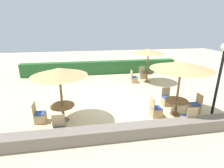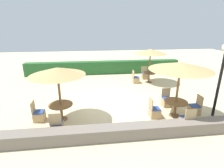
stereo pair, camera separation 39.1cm
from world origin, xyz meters
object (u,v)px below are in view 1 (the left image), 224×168
round_table_front_left (63,109)px  parasol_front_right (181,66)px  patio_chair_back_right_west (134,79)px  patio_chair_front_left_south (60,128)px  patio_chair_front_right_east (194,107)px  patio_chair_front_right_north (167,100)px  lamp_post (222,65)px  round_table_front_right (176,103)px  parasol_front_left (59,72)px  patio_chair_front_left_west (40,117)px  round_table_back_right (147,75)px  patio_chair_back_right_north (142,75)px  patio_chair_front_right_south (188,120)px  patio_chair_front_right_west (156,111)px  parasol_back_right (148,51)px

round_table_front_left → parasol_front_right: size_ratio=0.39×
patio_chair_back_right_west → patio_chair_front_left_south: bearing=-39.1°
parasol_front_right → patio_chair_front_right_east: bearing=3.1°
patio_chair_front_left_south → patio_chair_front_right_north: (5.24, 1.72, 0.00)m
lamp_post → round_table_front_right: (-1.79, 0.21, -1.78)m
round_table_front_left → patio_chair_front_left_south: 1.04m
parasol_front_left → patio_chair_front_left_west: size_ratio=2.57×
patio_chair_front_left_south → round_table_front_right: 5.24m
round_table_front_right → round_table_back_right: size_ratio=1.12×
patio_chair_front_left_south → patio_chair_back_right_west: 7.30m
patio_chair_front_right_east → round_table_back_right: size_ratio=1.01×
round_table_front_right → patio_chair_back_right_north: 5.92m
round_table_back_right → patio_chair_back_right_west: 1.01m
patio_chair_back_right_north → patio_chair_front_left_south: bearing=49.8°
round_table_front_left → patio_chair_back_right_north: size_ratio=1.12×
parasol_front_right → patio_chair_front_right_south: parasol_front_right is taller
lamp_post → round_table_front_right: 2.53m
patio_chair_back_right_north → patio_chair_front_right_west: bearing=77.0°
patio_chair_front_left_west → patio_chair_back_right_north: 8.58m
lamp_post → patio_chair_back_right_north: 6.61m
round_table_front_left → round_table_back_right: bearing=40.0°
lamp_post → patio_chair_front_right_west: 3.48m
patio_chair_front_left_south → patio_chair_front_right_south: same height
patio_chair_front_left_south → patio_chair_back_right_north: 8.63m
parasol_front_right → round_table_front_right: parasol_front_right is taller
patio_chair_front_right_west → patio_chair_front_left_south: bearing=-80.6°
patio_chair_back_right_north → patio_chair_front_right_north: bearing=86.2°
round_table_back_right → parasol_front_right: bearing=-94.5°
parasol_front_left → patio_chair_front_right_east: size_ratio=2.57×
lamp_post → patio_chair_front_left_west: lamp_post is taller
patio_chair_front_right_east → patio_chair_front_right_west: bearing=91.3°
patio_chair_front_right_north → parasol_back_right: size_ratio=0.38×
parasol_back_right → patio_chair_front_left_south: bearing=-134.6°
round_table_front_left → patio_chair_back_right_north: patio_chair_back_right_north is taller
patio_chair_front_right_west → patio_chair_back_right_west: same height
patio_chair_front_right_west → patio_chair_front_right_north: 1.46m
parasol_back_right → parasol_front_left: bearing=-140.0°
patio_chair_front_left_west → patio_chair_front_right_north: size_ratio=1.00×
round_table_front_right → round_table_back_right: round_table_front_right is taller
round_table_front_right → patio_chair_front_right_east: size_ratio=1.11×
round_table_front_left → patio_chair_front_left_south: (-0.03, -0.99, -0.32)m
patio_chair_front_left_south → patio_chair_front_left_west: (-0.96, 1.02, 0.00)m
round_table_front_right → parasol_front_left: bearing=176.6°
patio_chair_front_right_east → patio_chair_back_right_west: size_ratio=1.00×
patio_chair_back_right_west → patio_chair_back_right_north: size_ratio=1.00×
parasol_front_right → patio_chair_front_right_south: (0.03, -0.99, -2.10)m
round_table_front_left → patio_chair_front_left_west: bearing=178.4°
patio_chair_front_left_west → parasol_back_right: bearing=125.3°
patio_chair_front_left_south → round_table_back_right: size_ratio=1.01×
patio_chair_front_right_east → round_table_back_right: bearing=7.2°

